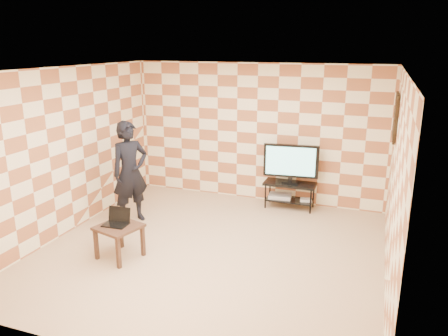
{
  "coord_description": "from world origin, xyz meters",
  "views": [
    {
      "loc": [
        2.24,
        -5.62,
        3.04
      ],
      "look_at": [
        0.0,
        0.6,
        1.15
      ],
      "focal_mm": 35.0,
      "sensor_mm": 36.0,
      "label": 1
    }
  ],
  "objects": [
    {
      "name": "wall_front",
      "position": [
        0.0,
        -2.5,
        1.35
      ],
      "size": [
        5.0,
        0.02,
        2.7
      ],
      "primitive_type": "cube",
      "color": "#FCEEC1",
      "rests_on": "ground"
    },
    {
      "name": "game_console",
      "position": [
        1.07,
        2.2,
        0.2
      ],
      "size": [
        0.24,
        0.19,
        0.05
      ],
      "primitive_type": "cube",
      "rotation": [
        0.0,
        0.0,
        0.2
      ],
      "color": "silver",
      "rests_on": "tv_stand"
    },
    {
      "name": "ceiling",
      "position": [
        0.0,
        0.0,
        2.7
      ],
      "size": [
        5.0,
        5.0,
        0.02
      ],
      "primitive_type": "cube",
      "color": "white",
      "rests_on": "wall_back"
    },
    {
      "name": "wall_right",
      "position": [
        2.5,
        0.0,
        1.35
      ],
      "size": [
        0.02,
        5.0,
        2.7
      ],
      "primitive_type": "cube",
      "color": "#FCEEC1",
      "rests_on": "ground"
    },
    {
      "name": "wall_art",
      "position": [
        2.47,
        1.55,
        1.95
      ],
      "size": [
        0.04,
        0.72,
        0.72
      ],
      "color": "black",
      "rests_on": "wall_right"
    },
    {
      "name": "tv_stand",
      "position": [
        0.76,
        2.2,
        0.37
      ],
      "size": [
        0.98,
        0.44,
        0.5
      ],
      "color": "black",
      "rests_on": "floor"
    },
    {
      "name": "wall_back",
      "position": [
        0.0,
        2.5,
        1.35
      ],
      "size": [
        5.0,
        0.02,
        2.7
      ],
      "primitive_type": "cube",
      "color": "#FCEEC1",
      "rests_on": "ground"
    },
    {
      "name": "person",
      "position": [
        -1.74,
        0.64,
        0.89
      ],
      "size": [
        0.72,
        0.78,
        1.79
      ],
      "primitive_type": "imported",
      "rotation": [
        0.0,
        0.0,
        0.99
      ],
      "color": "black",
      "rests_on": "floor"
    },
    {
      "name": "wall_left",
      "position": [
        -2.5,
        0.0,
        1.35
      ],
      "size": [
        0.02,
        5.0,
        2.7
      ],
      "primitive_type": "cube",
      "color": "#FCEEC1",
      "rests_on": "ground"
    },
    {
      "name": "floor",
      "position": [
        0.0,
        0.0,
        0.0
      ],
      "size": [
        5.0,
        5.0,
        0.0
      ],
      "primitive_type": "plane",
      "color": "tan",
      "rests_on": "ground"
    },
    {
      "name": "laptop",
      "position": [
        -1.23,
        -0.59,
        0.55
      ],
      "size": [
        0.36,
        0.29,
        0.23
      ],
      "color": "black",
      "rests_on": "side_table"
    },
    {
      "name": "tv",
      "position": [
        0.76,
        2.2,
        0.91
      ],
      "size": [
        1.02,
        0.22,
        0.74
      ],
      "color": "black",
      "rests_on": "tv_stand"
    },
    {
      "name": "dvd_player",
      "position": [
        0.57,
        2.21,
        0.21
      ],
      "size": [
        0.45,
        0.34,
        0.07
      ],
      "primitive_type": "cube",
      "rotation": [
        0.0,
        0.0,
        0.09
      ],
      "color": "#BBBBBD",
      "rests_on": "tv_stand"
    },
    {
      "name": "side_table",
      "position": [
        -1.18,
        -0.64,
        0.41
      ],
      "size": [
        0.69,
        0.69,
        0.5
      ],
      "color": "#321911",
      "rests_on": "floor"
    }
  ]
}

